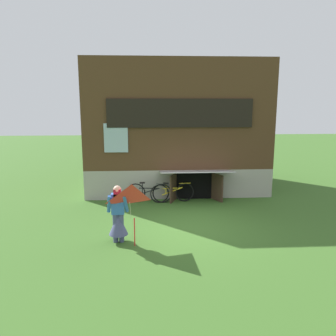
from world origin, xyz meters
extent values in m
plane|color=#386023|center=(0.00, 0.00, 0.00)|extent=(60.00, 60.00, 0.00)
cube|color=#9E998E|center=(0.00, 5.33, 0.58)|extent=(7.46, 4.66, 1.16)
cube|color=#4C331E|center=(0.00, 5.33, 3.30)|extent=(7.46, 4.66, 4.29)
cube|color=black|center=(0.00, 2.96, 3.37)|extent=(5.53, 0.08, 1.08)
cube|color=#9EB7C6|center=(0.00, 2.98, 3.37)|extent=(5.37, 0.04, 0.96)
cube|color=#9EB7C6|center=(-2.44, 2.97, 2.45)|extent=(0.90, 0.06, 1.10)
cube|color=black|center=(0.58, 2.98, 0.53)|extent=(1.40, 0.03, 1.05)
cube|color=#3D2B1E|center=(-0.27, 2.70, 0.53)|extent=(0.33, 0.67, 1.05)
cube|color=#3D2B1E|center=(1.43, 2.70, 0.53)|extent=(0.36, 0.66, 1.05)
cube|color=#B2B2B7|center=(0.58, 2.45, 1.21)|extent=(2.74, 1.09, 0.18)
cylinder|color=#474C75|center=(-2.15, -1.11, 0.40)|extent=(0.14, 0.14, 0.80)
cylinder|color=#474C75|center=(-1.99, -1.11, 0.40)|extent=(0.14, 0.14, 0.80)
cone|color=#474C75|center=(-2.07, -1.11, 0.52)|extent=(0.52, 0.52, 0.60)
cube|color=#3366B7|center=(-2.07, -1.11, 1.09)|extent=(0.34, 0.20, 0.57)
cylinder|color=#3366B7|center=(-2.29, -1.21, 1.12)|extent=(0.17, 0.32, 0.53)
cylinder|color=#3366B7|center=(-1.85, -1.21, 1.12)|extent=(0.17, 0.32, 0.53)
cube|color=maroon|center=(-2.07, -1.17, 1.32)|extent=(0.20, 0.08, 0.36)
sphere|color=#D8AD8E|center=(-2.07, -1.11, 1.48)|extent=(0.22, 0.22, 0.22)
pyramid|color=red|center=(-1.66, -1.61, 1.34)|extent=(1.00, 0.77, 0.66)
cylinder|color=beige|center=(-1.72, -1.36, 0.99)|extent=(0.01, 0.50, 0.58)
cylinder|color=red|center=(-1.62, -1.41, 0.39)|extent=(0.03, 0.03, 0.78)
torus|color=black|center=(0.17, 2.64, 0.36)|extent=(0.72, 0.14, 0.72)
torus|color=black|center=(-0.81, 2.50, 0.36)|extent=(0.72, 0.14, 0.72)
cylinder|color=gold|center=(-0.32, 2.57, 0.55)|extent=(0.74, 0.13, 0.04)
cylinder|color=gold|center=(-0.32, 2.57, 0.43)|extent=(0.81, 0.14, 0.29)
cylinder|color=gold|center=(-0.57, 2.54, 0.55)|extent=(0.04, 0.04, 0.41)
cube|color=black|center=(-0.57, 2.54, 0.75)|extent=(0.20, 0.08, 0.05)
cylinder|color=gold|center=(0.17, 2.64, 0.72)|extent=(0.44, 0.09, 0.03)
torus|color=black|center=(-0.71, 2.51, 0.37)|extent=(0.74, 0.14, 0.74)
torus|color=black|center=(-1.71, 2.65, 0.37)|extent=(0.74, 0.14, 0.74)
cylinder|color=black|center=(-1.21, 2.58, 0.56)|extent=(0.75, 0.14, 0.04)
cylinder|color=black|center=(-1.21, 2.58, 0.44)|extent=(0.82, 0.15, 0.30)
cylinder|color=black|center=(-1.46, 2.61, 0.56)|extent=(0.04, 0.04, 0.42)
cube|color=black|center=(-1.46, 2.61, 0.77)|extent=(0.20, 0.08, 0.05)
cylinder|color=black|center=(-0.71, 2.51, 0.73)|extent=(0.44, 0.09, 0.03)
camera|label=1|loc=(-1.25, -9.96, 3.77)|focal=36.33mm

